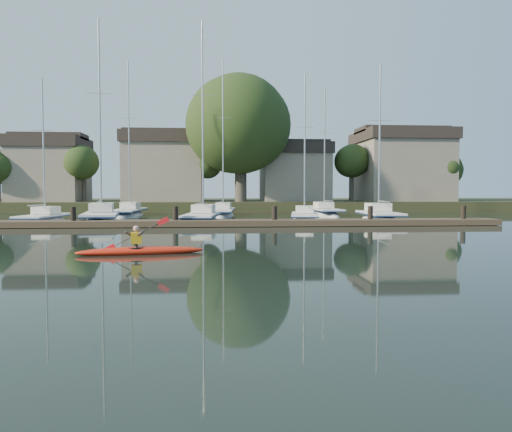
{
  "coord_description": "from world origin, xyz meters",
  "views": [
    {
      "loc": [
        -0.58,
        -16.25,
        2.2
      ],
      "look_at": [
        0.96,
        2.72,
        1.2
      ],
      "focal_mm": 35.0,
      "sensor_mm": 36.0,
      "label": 1
    }
  ],
  "objects": [
    {
      "name": "kayak",
      "position": [
        -3.17,
        0.98,
        0.17
      ],
      "size": [
        4.34,
        1.25,
        1.38
      ],
      "rotation": [
        0.0,
        0.0,
        0.16
      ],
      "color": "red",
      "rests_on": "ground"
    },
    {
      "name": "sailboat_1",
      "position": [
        -8.34,
        18.29,
        -0.2
      ],
      "size": [
        3.66,
        9.45,
        15.07
      ],
      "rotation": [
        0.0,
        0.0,
        0.15
      ],
      "color": "white",
      "rests_on": "ground"
    },
    {
      "name": "dock",
      "position": [
        0.0,
        14.0,
        0.2
      ],
      "size": [
        34.0,
        2.0,
        1.8
      ],
      "color": "#493E2A",
      "rests_on": "ground"
    },
    {
      "name": "sailboat_3",
      "position": [
        5.67,
        18.53,
        -0.17
      ],
      "size": [
        2.99,
        7.31,
        11.45
      ],
      "rotation": [
        0.0,
        0.0,
        -0.16
      ],
      "color": "white",
      "rests_on": "ground"
    },
    {
      "name": "sailboat_6",
      "position": [
        0.05,
        26.89,
        -0.17
      ],
      "size": [
        2.64,
        9.19,
        14.42
      ],
      "rotation": [
        0.0,
        0.0,
        -0.08
      ],
      "color": "white",
      "rests_on": "ground"
    },
    {
      "name": "sailboat_4",
      "position": [
        10.98,
        18.16,
        -0.2
      ],
      "size": [
        2.63,
        7.43,
        12.44
      ],
      "rotation": [
        0.0,
        0.0,
        -0.06
      ],
      "color": "white",
      "rests_on": "ground"
    },
    {
      "name": "ground",
      "position": [
        0.0,
        0.0,
        0.0
      ],
      "size": [
        160.0,
        160.0,
        0.0
      ],
      "primitive_type": "plane",
      "color": "black",
      "rests_on": "ground"
    },
    {
      "name": "sailboat_0",
      "position": [
        -12.02,
        17.97,
        -0.18
      ],
      "size": [
        2.43,
        6.92,
        10.77
      ],
      "rotation": [
        0.0,
        0.0,
        -0.08
      ],
      "color": "white",
      "rests_on": "ground"
    },
    {
      "name": "sailboat_5",
      "position": [
        -7.9,
        26.8,
        -0.18
      ],
      "size": [
        2.35,
        8.67,
        14.23
      ],
      "rotation": [
        0.0,
        0.0,
        -0.04
      ],
      "color": "white",
      "rests_on": "ground"
    },
    {
      "name": "sailboat_7",
      "position": [
        8.86,
        26.33,
        -0.18
      ],
      "size": [
        2.26,
        7.74,
        12.38
      ],
      "rotation": [
        0.0,
        0.0,
        0.03
      ],
      "color": "white",
      "rests_on": "ground"
    },
    {
      "name": "sailboat_2",
      "position": [
        -1.47,
        17.9,
        -0.19
      ],
      "size": [
        2.99,
        9.14,
        14.85
      ],
      "rotation": [
        0.0,
        0.0,
        -0.1
      ],
      "color": "white",
      "rests_on": "ground"
    },
    {
      "name": "shore",
      "position": [
        1.61,
        40.29,
        3.23
      ],
      "size": [
        90.0,
        25.25,
        12.75
      ],
      "color": "#29351A",
      "rests_on": "ground"
    }
  ]
}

